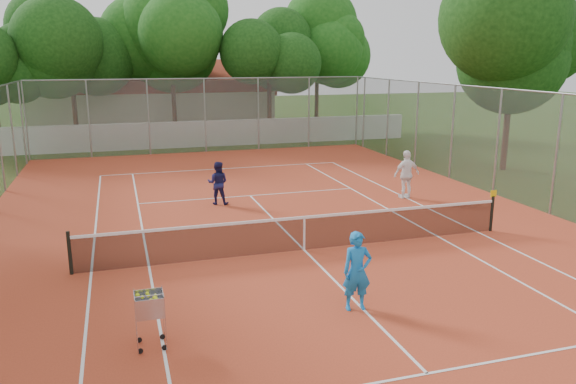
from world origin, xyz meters
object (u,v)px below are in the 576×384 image
object	(u,v)px
clubhouse	(152,98)
player_near	(357,271)
tennis_net	(304,233)
player_far_left	(218,183)
ball_hopper	(150,318)
player_far_right	(407,174)

from	to	relation	value
clubhouse	player_near	bearing A→B (deg)	-86.73
tennis_net	player_near	size ratio (longest dim) A/B	7.11
tennis_net	clubhouse	xyz separation A→B (m)	(-2.00, 29.00, 1.69)
tennis_net	player_far_left	size ratio (longest dim) A/B	7.73
player_far_left	ball_hopper	world-z (taller)	player_far_left
player_near	ball_hopper	world-z (taller)	player_near
player_far_left	player_far_right	size ratio (longest dim) A/B	0.86
player_near	player_far_right	world-z (taller)	player_far_right
player_near	ball_hopper	size ratio (longest dim) A/B	1.49
clubhouse	player_near	distance (m)	32.85
tennis_net	clubhouse	size ratio (longest dim) A/B	0.72
player_near	player_far_left	xyz separation A→B (m)	(-1.23, 9.33, -0.07)
player_near	ball_hopper	distance (m)	4.21
tennis_net	clubhouse	bearing A→B (deg)	93.95
player_far_right	player_far_left	bearing A→B (deg)	-14.54
player_near	clubhouse	bearing A→B (deg)	100.08
player_far_left	clubhouse	bearing A→B (deg)	-67.10
tennis_net	player_far_right	distance (m)	7.04
player_near	player_far_right	bearing A→B (deg)	62.42
tennis_net	player_far_left	world-z (taller)	player_far_left
player_near	ball_hopper	bearing A→B (deg)	-168.10
clubhouse	tennis_net	bearing A→B (deg)	-86.05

